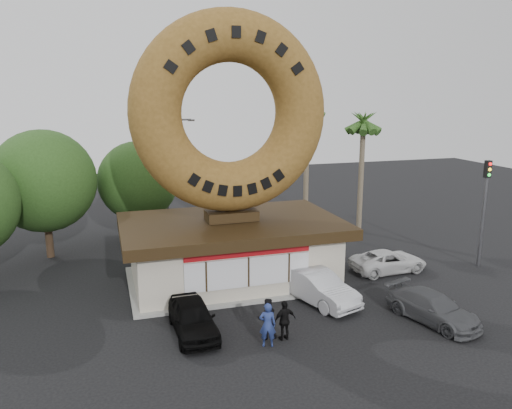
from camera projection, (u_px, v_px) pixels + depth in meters
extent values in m
plane|color=black|center=(268.00, 331.00, 20.75)|extent=(90.00, 90.00, 0.00)
cube|color=beige|center=(232.00, 253.00, 26.01)|extent=(10.00, 6.00, 3.00)
cube|color=#999993|center=(232.00, 279.00, 26.32)|extent=(10.60, 6.60, 0.15)
cube|color=#3F3F3F|center=(232.00, 225.00, 25.67)|extent=(10.00, 6.00, 0.10)
cube|color=black|center=(232.00, 226.00, 25.68)|extent=(11.20, 7.20, 0.55)
cube|color=silver|center=(248.00, 272.00, 23.16)|extent=(6.00, 0.12, 1.40)
cube|color=#A70E13|center=(248.00, 252.00, 22.92)|extent=(6.00, 0.10, 0.45)
cube|color=black|center=(231.00, 215.00, 25.56)|extent=(2.60, 1.40, 0.50)
torus|color=olive|center=(230.00, 113.00, 24.42)|extent=(9.82, 2.50, 9.82)
cylinder|color=#473321|center=(48.00, 230.00, 29.75)|extent=(0.44, 0.44, 3.30)
sphere|color=#244518|center=(44.00, 181.00, 29.09)|extent=(6.00, 6.00, 6.00)
cylinder|color=#473321|center=(140.00, 219.00, 33.25)|extent=(0.44, 0.44, 2.86)
sphere|color=#244518|center=(138.00, 181.00, 32.68)|extent=(5.20, 5.20, 5.20)
cylinder|color=#726651|center=(306.00, 168.00, 34.97)|extent=(0.36, 0.36, 9.00)
cylinder|color=#726651|center=(361.00, 176.00, 34.69)|extent=(0.36, 0.36, 8.00)
cylinder|color=#59595E|center=(167.00, 177.00, 34.20)|extent=(0.18, 0.18, 8.00)
cylinder|color=#59595E|center=(178.00, 120.00, 33.60)|extent=(1.80, 0.12, 0.12)
cube|color=#59595E|center=(191.00, 120.00, 33.87)|extent=(0.45, 0.20, 0.12)
cylinder|color=#59595E|center=(483.00, 215.00, 27.86)|extent=(0.18, 0.18, 6.00)
cube|color=black|center=(488.00, 169.00, 27.29)|extent=(0.30, 0.28, 0.95)
sphere|color=red|center=(490.00, 164.00, 27.08)|extent=(0.18, 0.18, 0.18)
sphere|color=yellow|center=(490.00, 169.00, 27.15)|extent=(0.18, 0.18, 0.18)
sphere|color=green|center=(489.00, 175.00, 27.21)|extent=(0.18, 0.18, 0.18)
imported|color=navy|center=(268.00, 325.00, 19.33)|extent=(0.76, 0.61, 1.80)
imported|color=black|center=(267.00, 318.00, 20.00)|extent=(0.85, 0.67, 1.69)
imported|color=black|center=(285.00, 320.00, 19.86)|extent=(1.03, 0.56, 1.67)
imported|color=black|center=(193.00, 318.00, 20.42)|extent=(1.72, 4.10, 1.39)
imported|color=#BABBC0|center=(317.00, 287.00, 23.52)|extent=(2.92, 4.83, 1.50)
imported|color=#515256|center=(433.00, 308.00, 21.51)|extent=(2.85, 4.63, 1.25)
imported|color=silver|center=(388.00, 261.00, 27.55)|extent=(4.38, 2.17, 1.19)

